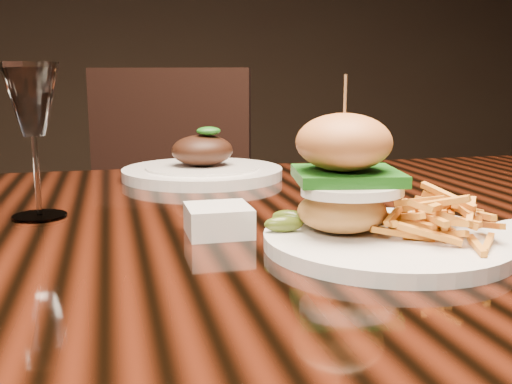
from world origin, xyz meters
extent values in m
plane|color=#463525|center=(0.00, 3.50, 1.40)|extent=(6.00, 0.00, 6.00)
cube|color=black|center=(0.00, 0.00, 0.73)|extent=(1.60, 0.90, 0.04)
cylinder|color=silver|center=(0.10, -0.17, 0.76)|extent=(0.26, 0.26, 0.01)
ellipsoid|color=#9E6833|center=(0.06, -0.14, 0.79)|extent=(0.09, 0.09, 0.04)
ellipsoid|color=silver|center=(0.06, -0.16, 0.81)|extent=(0.11, 0.09, 0.01)
ellipsoid|color=#FF9A0D|center=(0.08, -0.18, 0.82)|extent=(0.02, 0.02, 0.01)
cube|color=#1F5F17|center=(0.06, -0.14, 0.82)|extent=(0.12, 0.12, 0.01)
ellipsoid|color=#9E582B|center=(0.06, -0.14, 0.86)|extent=(0.10, 0.10, 0.06)
cylinder|color=#976E46|center=(0.06, -0.14, 0.89)|extent=(0.00, 0.00, 0.08)
ellipsoid|color=#2A3B0F|center=(0.00, -0.13, 0.77)|extent=(0.04, 0.02, 0.02)
ellipsoid|color=#2A3B0F|center=(0.01, -0.11, 0.77)|extent=(0.04, 0.04, 0.02)
cube|color=silver|center=(-0.06, -0.07, 0.77)|extent=(0.09, 0.09, 0.03)
cylinder|color=white|center=(-0.27, 0.06, 0.75)|extent=(0.07, 0.07, 0.00)
cylinder|color=white|center=(-0.27, 0.06, 0.80)|extent=(0.01, 0.01, 0.10)
cone|color=white|center=(-0.27, 0.06, 0.90)|extent=(0.07, 0.07, 0.09)
cylinder|color=silver|center=(-0.02, 0.31, 0.76)|extent=(0.28, 0.28, 0.02)
cylinder|color=silver|center=(-0.02, 0.31, 0.76)|extent=(0.20, 0.20, 0.02)
ellipsoid|color=black|center=(-0.02, 0.31, 0.80)|extent=(0.11, 0.09, 0.05)
ellipsoid|color=#1F5F17|center=(-0.01, 0.30, 0.83)|extent=(0.04, 0.03, 0.02)
cube|color=black|center=(-0.08, 0.80, 0.45)|extent=(0.59, 0.59, 0.06)
cube|color=black|center=(-0.01, 1.00, 0.70)|extent=(0.45, 0.20, 0.50)
cylinder|color=black|center=(-0.32, 0.69, 0.23)|extent=(0.04, 0.04, 0.45)
cylinder|color=black|center=(0.04, 0.56, 0.23)|extent=(0.04, 0.04, 0.45)
cylinder|color=black|center=(-0.19, 1.04, 0.23)|extent=(0.04, 0.04, 0.45)
cylinder|color=black|center=(0.16, 0.91, 0.23)|extent=(0.04, 0.04, 0.45)
camera|label=1|loc=(-0.18, -0.72, 0.93)|focal=42.00mm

